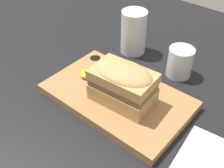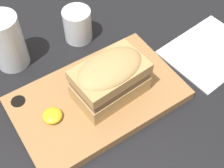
% 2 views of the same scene
% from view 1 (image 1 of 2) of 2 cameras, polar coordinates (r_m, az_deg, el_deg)
% --- Properties ---
extents(dining_table, '(1.93, 1.25, 0.02)m').
position_cam_1_polar(dining_table, '(0.68, 3.79, -4.71)').
color(dining_table, black).
rests_on(dining_table, ground).
extents(serving_board, '(0.34, 0.21, 0.02)m').
position_cam_1_polar(serving_board, '(0.68, 1.01, -2.52)').
color(serving_board, '#9E7042').
rests_on(serving_board, dining_table).
extents(sandwich, '(0.15, 0.10, 0.10)m').
position_cam_1_polar(sandwich, '(0.62, 2.23, 0.27)').
color(sandwich, tan).
rests_on(sandwich, serving_board).
extents(mustard_dollop, '(0.04, 0.04, 0.02)m').
position_cam_1_polar(mustard_dollop, '(0.72, -5.01, 2.10)').
color(mustard_dollop, gold).
rests_on(mustard_dollop, serving_board).
extents(water_glass, '(0.07, 0.07, 0.13)m').
position_cam_1_polar(water_glass, '(0.84, 4.38, 9.94)').
color(water_glass, silver).
rests_on(water_glass, dining_table).
extents(wine_glass, '(0.07, 0.07, 0.08)m').
position_cam_1_polar(wine_glass, '(0.77, 13.63, 4.25)').
color(wine_glass, silver).
rests_on(wine_glass, dining_table).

